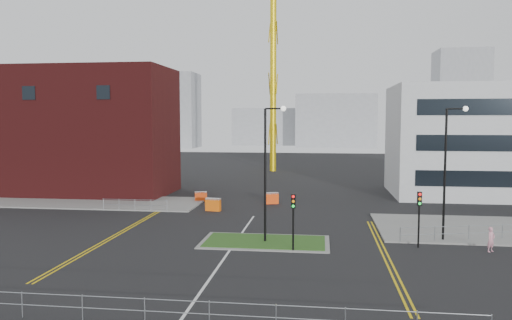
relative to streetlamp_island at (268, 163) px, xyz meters
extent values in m
plane|color=black|center=(-2.22, -8.00, -5.41)|extent=(200.00, 200.00, 0.00)
cube|color=slate|center=(-22.22, 14.00, -5.35)|extent=(28.00, 8.00, 0.12)
cube|color=slate|center=(-0.22, 0.00, -5.37)|extent=(8.60, 4.60, 0.08)
cube|color=#2A511B|center=(-0.22, 0.00, -5.35)|extent=(8.00, 4.00, 0.12)
cube|color=#4F1314|center=(-22.22, 20.00, 1.59)|extent=(18.00, 10.00, 14.00)
cube|color=black|center=(-26.22, 14.98, 5.59)|extent=(1.40, 0.10, 1.40)
cube|color=black|center=(-18.22, 14.98, 5.59)|extent=(1.40, 0.10, 1.40)
cube|color=silver|center=(23.78, 24.00, 0.59)|extent=(25.00, 12.00, 12.00)
cylinder|color=yellow|center=(-4.22, 47.00, 13.43)|extent=(1.00, 1.00, 37.69)
cylinder|color=black|center=(-0.22, 0.00, -0.91)|extent=(0.16, 0.16, 9.00)
cylinder|color=black|center=(0.38, 0.00, 3.59)|extent=(1.20, 0.10, 0.10)
sphere|color=silver|center=(0.98, 0.00, 3.59)|extent=(0.36, 0.36, 0.36)
cylinder|color=black|center=(11.78, 2.00, -0.91)|extent=(0.16, 0.16, 9.00)
cylinder|color=black|center=(12.38, 2.00, 3.59)|extent=(1.20, 0.10, 0.10)
sphere|color=silver|center=(12.98, 2.00, 3.59)|extent=(0.36, 0.36, 0.36)
cylinder|color=black|center=(1.78, -2.00, -3.91)|extent=(0.12, 0.12, 3.00)
cube|color=black|center=(1.78, -2.00, -2.21)|extent=(0.28, 0.22, 0.90)
sphere|color=red|center=(1.78, -2.13, -1.91)|extent=(0.18, 0.18, 0.18)
sphere|color=orange|center=(1.78, -2.13, -2.21)|extent=(0.18, 0.18, 0.18)
sphere|color=#0CCC33|center=(1.78, -2.13, -2.51)|extent=(0.18, 0.18, 0.18)
cylinder|color=black|center=(9.78, 0.00, -3.91)|extent=(0.12, 0.12, 3.00)
cube|color=black|center=(9.78, 0.00, -2.21)|extent=(0.28, 0.22, 0.90)
sphere|color=red|center=(9.78, -0.13, -1.91)|extent=(0.18, 0.18, 0.18)
sphere|color=orange|center=(9.78, -0.13, -2.21)|extent=(0.18, 0.18, 0.18)
sphere|color=#0CCC33|center=(9.78, -0.13, -2.51)|extent=(0.18, 0.18, 0.18)
cylinder|color=gray|center=(-2.22, -14.00, -4.36)|extent=(24.00, 0.04, 0.04)
cylinder|color=gray|center=(-2.22, -14.00, -4.86)|extent=(24.00, 0.04, 0.04)
cylinder|color=gray|center=(-13.22, 10.00, -4.36)|extent=(6.00, 0.04, 0.04)
cylinder|color=gray|center=(-13.22, 10.00, -4.86)|extent=(6.00, 0.04, 0.04)
cylinder|color=gray|center=(-16.22, 10.00, -4.86)|extent=(0.05, 0.05, 1.10)
cylinder|color=gray|center=(-10.22, 10.00, -4.86)|extent=(0.05, 0.05, 1.10)
cylinder|color=gray|center=(8.78, 1.00, -4.86)|extent=(0.05, 0.05, 1.10)
cube|color=silver|center=(-2.22, -6.00, -5.41)|extent=(0.15, 30.00, 0.01)
cube|color=gold|center=(-11.22, 2.00, -5.41)|extent=(0.12, 24.00, 0.01)
cube|color=gold|center=(-10.92, 2.00, -5.41)|extent=(0.12, 24.00, 0.01)
cube|color=gold|center=(7.28, -2.00, -5.41)|extent=(0.12, 20.00, 0.01)
cube|color=gold|center=(7.58, -2.00, -5.41)|extent=(0.12, 20.00, 0.01)
cube|color=gray|center=(-42.22, 112.00, 5.59)|extent=(18.00, 12.00, 22.00)
cube|color=gray|center=(7.78, 122.00, 2.59)|extent=(24.00, 12.00, 16.00)
cube|color=gray|center=(42.78, 117.00, 8.59)|extent=(14.00, 12.00, 28.00)
cube|color=gray|center=(-10.22, 132.00, 0.59)|extent=(30.00, 12.00, 12.00)
imported|color=pink|center=(14.09, -0.50, -4.63)|extent=(0.69, 0.64, 1.58)
cube|color=red|center=(-8.56, 16.00, -4.91)|extent=(1.27, 0.73, 1.01)
cube|color=silver|center=(-8.56, 16.00, -4.46)|extent=(1.27, 0.73, 0.12)
cube|color=orange|center=(-6.22, 11.08, -4.84)|extent=(1.43, 0.66, 1.15)
cube|color=silver|center=(-6.22, 11.08, -4.32)|extent=(1.43, 0.66, 0.14)
cube|color=#FD470E|center=(-1.31, 15.52, -4.86)|extent=(1.41, 0.83, 1.11)
cube|color=silver|center=(-1.31, 15.52, -4.36)|extent=(1.41, 0.83, 0.13)
camera|label=1|loc=(3.46, -32.85, 2.85)|focal=35.00mm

